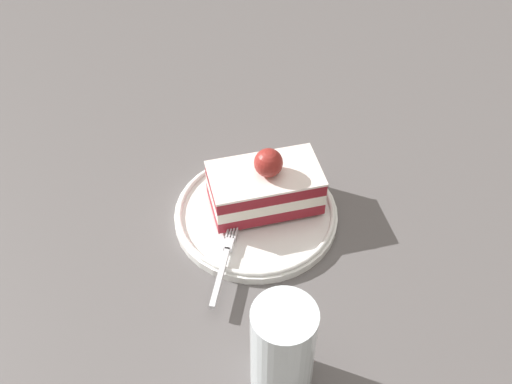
{
  "coord_description": "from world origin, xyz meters",
  "views": [
    {
      "loc": [
        0.13,
        -0.48,
        0.57
      ],
      "look_at": [
        -0.03,
        -0.01,
        0.05
      ],
      "focal_mm": 44.58,
      "sensor_mm": 36.0,
      "label": 1
    }
  ],
  "objects": [
    {
      "name": "cake_slice",
      "position": [
        -0.02,
        -0.0,
        0.04
      ],
      "size": [
        0.15,
        0.13,
        0.08
      ],
      "color": "maroon",
      "rests_on": "dessert_plate"
    },
    {
      "name": "ground_plane",
      "position": [
        0.0,
        0.0,
        0.0
      ],
      "size": [
        2.4,
        2.4,
        0.0
      ],
      "primitive_type": "plane",
      "color": "#555151"
    },
    {
      "name": "dessert_plate",
      "position": [
        -0.03,
        -0.01,
        0.01
      ],
      "size": [
        0.19,
        0.19,
        0.02
      ],
      "color": "white",
      "rests_on": "ground_plane"
    },
    {
      "name": "drink_glass_near",
      "position": [
        0.06,
        -0.2,
        0.05
      ],
      "size": [
        0.06,
        0.06,
        0.11
      ],
      "color": "silver",
      "rests_on": "ground_plane"
    },
    {
      "name": "fork",
      "position": [
        -0.04,
        -0.09,
        0.02
      ],
      "size": [
        0.03,
        0.12,
        0.0
      ],
      "color": "silver",
      "rests_on": "dessert_plate"
    }
  ]
}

